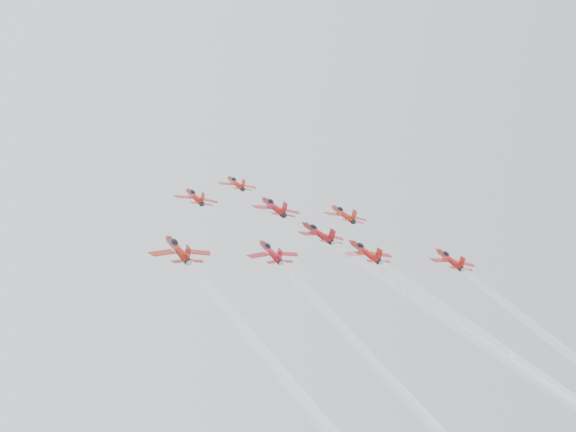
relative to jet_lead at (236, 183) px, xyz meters
name	(u,v)px	position (x,y,z in m)	size (l,w,h in m)	color
jet_lead	(236,183)	(0.00, 0.00, 0.00)	(9.24, 12.21, 6.48)	#AC1C10
jet_row2_left	(195,196)	(-13.22, -13.40, -6.29)	(9.23, 12.20, 6.48)	#A6170F
jet_row2_center	(274,206)	(2.50, -16.54, -7.75)	(10.52, 13.91, 7.38)	#9F0F16
jet_row2_right	(343,214)	(17.53, -18.23, -8.55)	(9.78, 12.92, 6.86)	#B12310
jet_center	(459,345)	(5.31, -73.18, -34.40)	(9.53, 93.91, 44.94)	maroon
jet_rear_farleft	(288,417)	(-24.08, -86.32, -40.56)	(9.83, 96.94, 46.38)	maroon
jet_rear_left	(398,380)	(-8.51, -80.75, -37.95)	(8.72, 85.93, 41.12)	maroon
jet_rear_right	(529,374)	(10.25, -80.33, -37.75)	(9.14, 90.12, 43.12)	#AC1810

